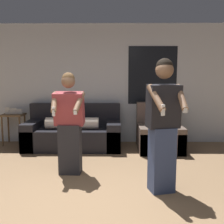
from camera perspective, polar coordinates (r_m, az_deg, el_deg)
The scene contains 7 objects.
ground_plane at distance 3.16m, azimuth -8.05°, elevation -21.21°, with size 14.00×14.00×0.00m, color #846647.
wall_back at distance 6.07m, azimuth -3.41°, elevation 6.10°, with size 6.78×0.07×2.70m.
couch at distance 5.74m, azimuth -8.33°, elevation -4.47°, with size 2.01×0.96×0.93m.
armchair at distance 5.61m, azimuth 10.20°, elevation -4.98°, with size 0.89×0.95×0.97m.
side_table at distance 6.29m, azimuth -20.65°, elevation -1.45°, with size 0.47×0.41×0.84m.
person_left at distance 4.12m, azimuth -9.26°, elevation -2.64°, with size 0.51×0.50×1.59m.
person_right at distance 3.47m, azimuth 11.04°, elevation -2.73°, with size 0.49×0.54×1.76m.
Camera 1 is at (0.44, -2.73, 1.53)m, focal length 42.00 mm.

